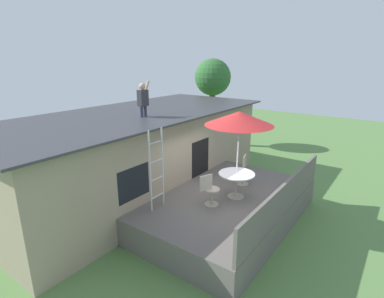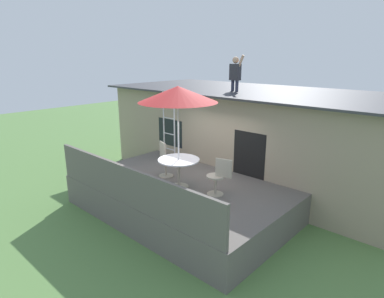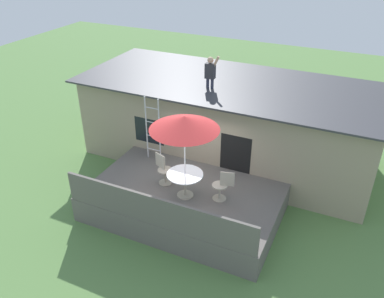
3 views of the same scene
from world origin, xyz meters
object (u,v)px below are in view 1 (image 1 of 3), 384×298
at_px(step_ladder, 157,170).
at_px(patio_chair_left, 210,190).
at_px(patio_umbrella, 239,118).
at_px(person_figure, 143,97).
at_px(backyard_tree, 213,79).
at_px(patio_chair_right, 243,170).
at_px(patio_table, 236,178).

distance_m(step_ladder, patio_chair_left, 1.56).
height_order(patio_umbrella, person_figure, person_figure).
height_order(patio_umbrella, backyard_tree, backyard_tree).
xyz_separation_m(patio_chair_left, patio_chair_right, (1.92, -0.06, 0.00)).
bearing_deg(patio_chair_left, patio_table, -0.00).
height_order(step_ladder, person_figure, person_figure).
bearing_deg(patio_umbrella, step_ladder, 142.26).
bearing_deg(person_figure, patio_table, -79.88).
xyz_separation_m(patio_umbrella, patio_chair_right, (1.03, 0.29, -1.89)).
relative_size(patio_table, patio_chair_right, 1.13).
height_order(step_ladder, patio_chair_right, step_ladder).
xyz_separation_m(patio_umbrella, backyard_tree, (6.78, 5.14, 0.50)).
bearing_deg(patio_umbrella, person_figure, 100.12).
distance_m(step_ladder, patio_chair_right, 3.14).
bearing_deg(person_figure, patio_chair_left, -97.13).
relative_size(patio_chair_right, backyard_tree, 0.19).
distance_m(person_figure, backyard_tree, 7.61).
distance_m(patio_chair_right, backyard_tree, 7.89).
bearing_deg(step_ladder, patio_chair_left, -48.80).
height_order(person_figure, backyard_tree, backyard_tree).
relative_size(patio_umbrella, patio_chair_left, 2.76).
bearing_deg(step_ladder, person_figure, 52.45).
xyz_separation_m(person_figure, backyard_tree, (7.33, 2.06, 0.10)).
xyz_separation_m(patio_table, step_ladder, (-1.83, 1.42, 0.51)).
distance_m(patio_umbrella, patio_chair_right, 2.17).
bearing_deg(patio_chair_right, patio_umbrella, -0.00).
xyz_separation_m(patio_umbrella, patio_chair_left, (-0.89, 0.35, -1.89)).
bearing_deg(backyard_tree, patio_umbrella, -142.84).
relative_size(patio_table, backyard_tree, 0.22).
bearing_deg(backyard_tree, person_figure, -164.32).
bearing_deg(step_ladder, patio_chair_right, -21.50).
xyz_separation_m(step_ladder, patio_chair_right, (2.86, -1.13, -0.64)).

